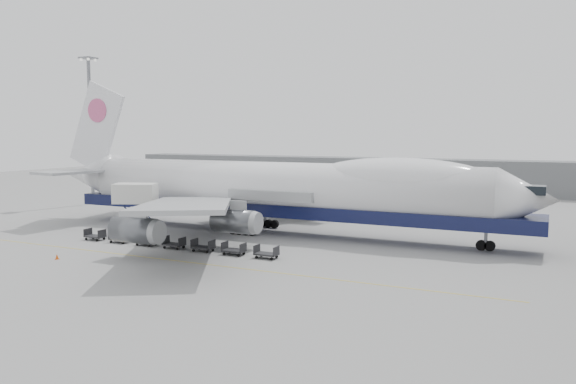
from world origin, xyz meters
The scene contains 14 objects.
ground centered at (0.00, 0.00, 0.00)m, with size 260.00×260.00×0.00m, color gray.
apron_line centered at (0.00, -6.00, 0.01)m, with size 60.00×0.15×0.01m, color gold.
hangar centered at (-10.00, 70.00, 3.50)m, with size 110.00×8.00×7.00m, color slate.
floodlight_mast centered at (-42.00, 24.00, 14.27)m, with size 2.40×2.40×25.43m.
airliner centered at (0.64, 12.00, 5.62)m, with size 67.00×55.30×19.98m.
catering_truck centered at (-15.76, 4.52, 3.46)m, with size 6.10×5.17×6.21m.
traffic_cone centered at (-12.97, -10.51, 0.26)m, with size 0.37×0.37×0.55m.
dolly_0 centered at (-16.95, -1.29, 0.53)m, with size 2.30×1.35×1.30m.
dolly_1 centered at (-13.19, -1.29, 0.53)m, with size 2.30×1.35×1.30m.
dolly_2 centered at (-9.42, -1.29, 0.53)m, with size 2.30×1.35×1.30m.
dolly_3 centered at (-5.65, -1.29, 0.53)m, with size 2.30×1.35×1.30m.
dolly_4 centered at (-1.88, -1.29, 0.53)m, with size 2.30×1.35×1.30m.
dolly_5 centered at (1.88, -1.29, 0.53)m, with size 2.30×1.35×1.30m.
dolly_6 centered at (5.65, -1.29, 0.53)m, with size 2.30×1.35×1.30m.
Camera 1 is at (31.13, -50.03, 12.45)m, focal length 35.00 mm.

